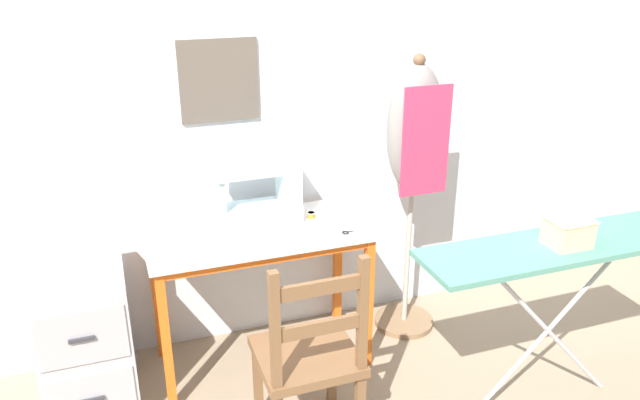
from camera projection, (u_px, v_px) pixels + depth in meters
ground_plane at (277, 389)px, 2.94m from camera, size 14.00×14.00×0.00m
wall_back at (237, 98)px, 2.95m from camera, size 10.00×0.07×2.55m
sewing_table at (260, 251)px, 2.91m from camera, size 1.03×0.49×0.72m
sewing_machine at (263, 192)px, 2.94m from camera, size 0.41×0.18×0.33m
fabric_bowl at (179, 245)px, 2.68m from camera, size 0.16×0.16×0.05m
scissors at (351, 232)px, 2.86m from camera, size 0.13×0.05×0.01m
thread_spool_near_machine at (311, 215)px, 3.00m from camera, size 0.04×0.04×0.03m
wooden_chair at (309, 358)px, 2.48m from camera, size 0.40×0.38×0.91m
filing_cabinet at (87, 337)px, 2.75m from camera, size 0.38×0.49×0.68m
dress_form at (415, 146)px, 3.06m from camera, size 0.32×0.32×1.48m
ironing_board at (561, 253)px, 2.56m from camera, size 1.23×0.32×0.83m
storage_box at (568, 232)px, 2.50m from camera, size 0.17×0.14×0.12m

